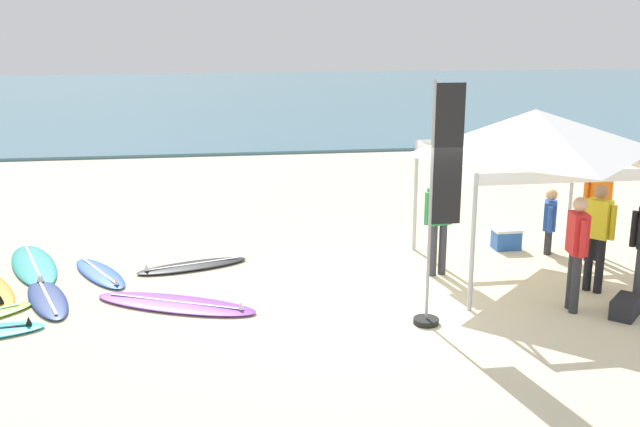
# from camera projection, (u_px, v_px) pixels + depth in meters

# --- Properties ---
(ground_plane) EXTENTS (80.00, 80.00, 0.00)m
(ground_plane) POSITION_uv_depth(u_px,v_px,m) (372.00, 302.00, 11.36)
(ground_plane) COLOR beige
(sea) EXTENTS (80.00, 36.00, 0.10)m
(sea) POSITION_uv_depth(u_px,v_px,m) (249.00, 97.00, 40.98)
(sea) COLOR teal
(sea) RESTS_ON ground
(canopy_tent) EXTENTS (3.14, 3.14, 2.75)m
(canopy_tent) POSITION_uv_depth(u_px,v_px,m) (534.00, 132.00, 12.12)
(canopy_tent) COLOR #B7B7BC
(canopy_tent) RESTS_ON ground
(surfboard_purple) EXTENTS (2.63, 1.73, 0.19)m
(surfboard_purple) POSITION_uv_depth(u_px,v_px,m) (176.00, 304.00, 11.20)
(surfboard_purple) COLOR purple
(surfboard_purple) RESTS_ON ground
(surfboard_black) EXTENTS (2.00, 1.07, 0.19)m
(surfboard_black) POSITION_uv_depth(u_px,v_px,m) (192.00, 266.00, 12.92)
(surfboard_black) COLOR black
(surfboard_black) RESTS_ON ground
(surfboard_navy) EXTENTS (1.13, 1.99, 0.19)m
(surfboard_navy) POSITION_uv_depth(u_px,v_px,m) (47.00, 298.00, 11.41)
(surfboard_navy) COLOR navy
(surfboard_navy) RESTS_ON ground
(surfboard_blue) EXTENTS (1.29, 1.89, 0.19)m
(surfboard_blue) POSITION_uv_depth(u_px,v_px,m) (100.00, 273.00, 12.54)
(surfboard_blue) COLOR blue
(surfboard_blue) RESTS_ON ground
(surfboard_teal) EXTENTS (1.46, 2.62, 0.19)m
(surfboard_teal) POSITION_uv_depth(u_px,v_px,m) (34.00, 265.00, 12.96)
(surfboard_teal) COLOR #19847F
(surfboard_teal) RESTS_ON ground
(person_green) EXTENTS (0.54, 0.29, 1.71)m
(person_green) POSITION_uv_depth(u_px,v_px,m) (439.00, 218.00, 12.34)
(person_green) COLOR #383842
(person_green) RESTS_ON ground
(person_red) EXTENTS (0.27, 0.54, 1.71)m
(person_red) POSITION_uv_depth(u_px,v_px,m) (577.00, 246.00, 10.80)
(person_red) COLOR #2D2D33
(person_red) RESTS_ON ground
(person_orange) EXTENTS (0.55, 0.24, 1.71)m
(person_orange) POSITION_uv_depth(u_px,v_px,m) (597.00, 206.00, 13.08)
(person_orange) COLOR black
(person_orange) RESTS_ON ground
(person_yellow) EXTENTS (0.39, 0.46, 1.71)m
(person_yellow) POSITION_uv_depth(u_px,v_px,m) (597.00, 231.00, 11.57)
(person_yellow) COLOR black
(person_yellow) RESTS_ON ground
(person_blue) EXTENTS (0.35, 0.50, 1.20)m
(person_blue) POSITION_uv_depth(u_px,v_px,m) (550.00, 218.00, 13.59)
(person_blue) COLOR #2D2D33
(person_blue) RESTS_ON ground
(banner_flag) EXTENTS (0.60, 0.36, 3.40)m
(banner_flag) POSITION_uv_depth(u_px,v_px,m) (438.00, 215.00, 10.18)
(banner_flag) COLOR #99999E
(banner_flag) RESTS_ON ground
(gear_bag_near_tent) EXTENTS (0.65, 0.65, 0.28)m
(gear_bag_near_tent) POSITION_uv_depth(u_px,v_px,m) (626.00, 307.00, 10.79)
(gear_bag_near_tent) COLOR #232328
(gear_bag_near_tent) RESTS_ON ground
(cooler_box) EXTENTS (0.50, 0.36, 0.39)m
(cooler_box) POSITION_uv_depth(u_px,v_px,m) (506.00, 239.00, 13.95)
(cooler_box) COLOR #2D60B7
(cooler_box) RESTS_ON ground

